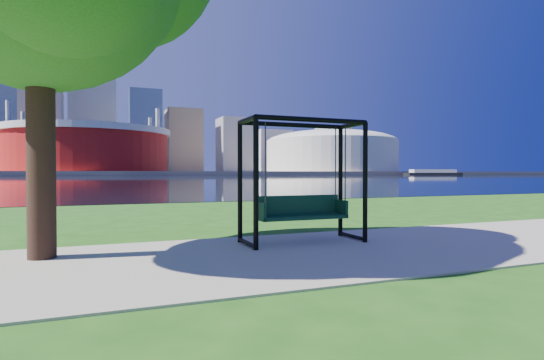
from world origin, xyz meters
TOP-DOWN VIEW (x-y plane):
  - ground at (0.00, 0.00)m, footprint 900.00×900.00m
  - path at (0.00, -0.50)m, footprint 120.00×4.00m
  - river at (0.00, 102.00)m, footprint 900.00×180.00m
  - far_bank at (0.00, 306.00)m, footprint 900.00×228.00m
  - stadium at (-10.00, 235.00)m, footprint 83.00×83.00m
  - arena at (135.00, 235.00)m, footprint 84.00×84.00m
  - skyline at (-4.27, 319.39)m, footprint 392.00×66.00m
  - swing at (0.60, 0.45)m, footprint 2.27×0.98m
  - barge at (168.08, 179.82)m, footprint 31.95×16.09m

SIDE VIEW (x-z plane):
  - ground at x=0.00m, z-range 0.00..0.00m
  - river at x=0.00m, z-range 0.00..0.02m
  - path at x=0.00m, z-range 0.00..0.03m
  - far_bank at x=0.00m, z-range 0.00..2.00m
  - swing at x=0.60m, z-range -0.04..2.29m
  - barge at x=168.08m, z-range -0.14..2.94m
  - stadium at x=-10.00m, z-range -1.77..30.23m
  - arena at x=135.00m, z-range 2.59..29.15m
  - skyline at x=-4.27m, z-range -12.36..84.14m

